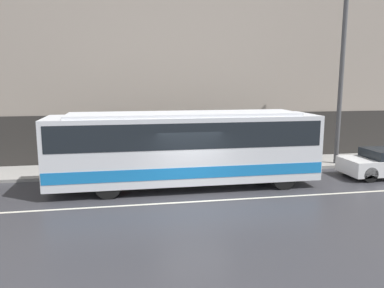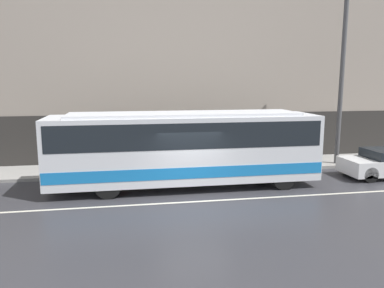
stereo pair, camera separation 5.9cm
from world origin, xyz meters
name	(u,v)px [view 2 (the right image)]	position (x,y,z in m)	size (l,w,h in m)	color
ground_plane	(194,202)	(0.00, 0.00, 0.00)	(60.00, 60.00, 0.00)	#333338
sidewalk	(175,167)	(0.00, 5.42, 0.07)	(60.00, 2.83, 0.15)	gray
building_facade	(170,67)	(0.00, 6.97, 5.18)	(60.00, 0.35, 10.74)	gray
lane_stripe	(194,202)	(0.00, 0.00, 0.00)	(54.00, 0.14, 0.01)	beige
transit_bus	(185,145)	(0.01, 2.09, 1.78)	(11.11, 2.60, 3.15)	silver
utility_pole_near	(341,82)	(8.47, 4.55, 4.40)	(0.23, 0.23, 8.51)	#4C4C4F
pedestrian_waiting	(121,153)	(-2.69, 5.54, 0.89)	(0.36, 0.36, 1.60)	maroon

